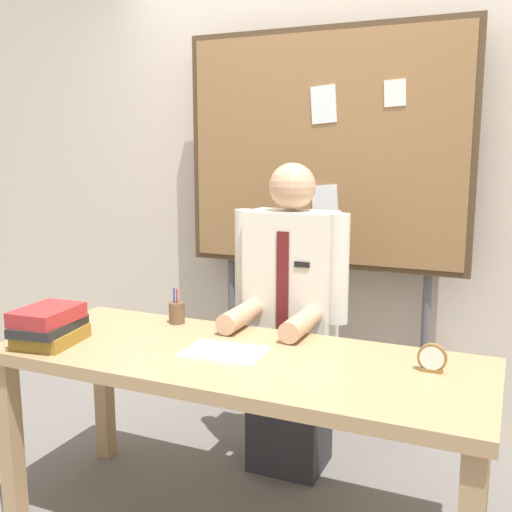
{
  "coord_description": "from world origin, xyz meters",
  "views": [
    {
      "loc": [
        0.94,
        -1.96,
        1.51
      ],
      "look_at": [
        0.0,
        0.17,
        1.1
      ],
      "focal_mm": 41.97,
      "sensor_mm": 36.0,
      "label": 1
    }
  ],
  "objects_px": {
    "person": "(290,331)",
    "desk": "(238,376)",
    "bulletin_board": "(323,154)",
    "desk_clock": "(432,359)",
    "pen_holder": "(177,313)",
    "book_stack": "(49,326)",
    "open_notebook": "(224,352)"
  },
  "relations": [
    {
      "from": "pen_holder",
      "to": "bulletin_board",
      "type": "bearing_deg",
      "value": 61.2
    },
    {
      "from": "person",
      "to": "desk",
      "type": "bearing_deg",
      "value": -90.0
    },
    {
      "from": "person",
      "to": "book_stack",
      "type": "distance_m",
      "value": 1.07
    },
    {
      "from": "bulletin_board",
      "to": "pen_holder",
      "type": "bearing_deg",
      "value": -118.8
    },
    {
      "from": "book_stack",
      "to": "bulletin_board",
      "type": "bearing_deg",
      "value": 59.0
    },
    {
      "from": "open_notebook",
      "to": "book_stack",
      "type": "bearing_deg",
      "value": -166.15
    },
    {
      "from": "book_stack",
      "to": "pen_holder",
      "type": "distance_m",
      "value": 0.55
    },
    {
      "from": "desk",
      "to": "bulletin_board",
      "type": "height_order",
      "value": "bulletin_board"
    },
    {
      "from": "desk",
      "to": "open_notebook",
      "type": "relative_size",
      "value": 6.22
    },
    {
      "from": "bulletin_board",
      "to": "open_notebook",
      "type": "xyz_separation_m",
      "value": [
        -0.05,
        -1.06,
        -0.74
      ]
    },
    {
      "from": "desk_clock",
      "to": "person",
      "type": "bearing_deg",
      "value": 146.49
    },
    {
      "from": "open_notebook",
      "to": "pen_holder",
      "type": "xyz_separation_m",
      "value": [
        -0.38,
        0.28,
        0.04
      ]
    },
    {
      "from": "book_stack",
      "to": "person",
      "type": "bearing_deg",
      "value": 45.89
    },
    {
      "from": "person",
      "to": "book_stack",
      "type": "bearing_deg",
      "value": -134.11
    },
    {
      "from": "person",
      "to": "book_stack",
      "type": "height_order",
      "value": "person"
    },
    {
      "from": "bulletin_board",
      "to": "open_notebook",
      "type": "height_order",
      "value": "bulletin_board"
    },
    {
      "from": "desk",
      "to": "bulletin_board",
      "type": "xyz_separation_m",
      "value": [
        0.0,
        1.04,
        0.83
      ]
    },
    {
      "from": "bulletin_board",
      "to": "book_stack",
      "type": "relative_size",
      "value": 6.84
    },
    {
      "from": "bulletin_board",
      "to": "desk_clock",
      "type": "xyz_separation_m",
      "value": [
        0.7,
        -0.93,
        -0.7
      ]
    },
    {
      "from": "desk",
      "to": "book_stack",
      "type": "distance_m",
      "value": 0.78
    },
    {
      "from": "bulletin_board",
      "to": "desk_clock",
      "type": "relative_size",
      "value": 20.98
    },
    {
      "from": "book_stack",
      "to": "desk_clock",
      "type": "xyz_separation_m",
      "value": [
        1.44,
        0.3,
        -0.03
      ]
    },
    {
      "from": "open_notebook",
      "to": "pen_holder",
      "type": "bearing_deg",
      "value": 143.21
    },
    {
      "from": "pen_holder",
      "to": "open_notebook",
      "type": "bearing_deg",
      "value": -36.79
    },
    {
      "from": "pen_holder",
      "to": "person",
      "type": "bearing_deg",
      "value": 35.83
    },
    {
      "from": "book_stack",
      "to": "desk_clock",
      "type": "bearing_deg",
      "value": 11.74
    },
    {
      "from": "desk",
      "to": "person",
      "type": "relative_size",
      "value": 1.28
    },
    {
      "from": "open_notebook",
      "to": "desk_clock",
      "type": "distance_m",
      "value": 0.76
    },
    {
      "from": "desk",
      "to": "bulletin_board",
      "type": "relative_size",
      "value": 0.88
    },
    {
      "from": "person",
      "to": "bulletin_board",
      "type": "height_order",
      "value": "bulletin_board"
    },
    {
      "from": "open_notebook",
      "to": "person",
      "type": "bearing_deg",
      "value": 85.55
    },
    {
      "from": "bulletin_board",
      "to": "desk_clock",
      "type": "height_order",
      "value": "bulletin_board"
    }
  ]
}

